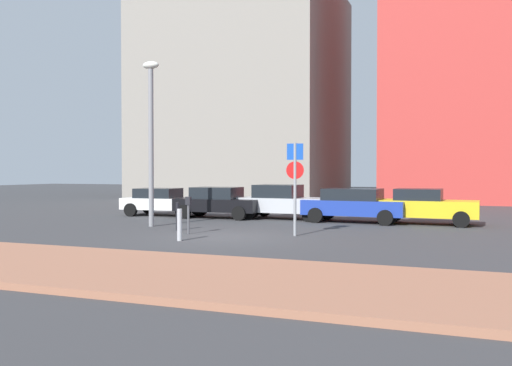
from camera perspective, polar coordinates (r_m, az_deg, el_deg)
The scene contains 13 objects.
ground_plane at distance 18.00m, azimuth -3.37°, elevation -5.75°, with size 120.00×120.00×0.00m, color #38383A.
sidewalk_brick at distance 12.34m, azimuth -16.08°, elevation -8.70°, with size 40.00×4.33×0.14m, color #9E664C.
parked_car_white at distance 26.96m, azimuth -9.86°, elevation -1.91°, with size 4.12×2.27×1.35m.
parked_car_black at distance 25.26m, azimuth -4.02°, elevation -2.00°, with size 4.08×1.97×1.45m.
parked_car_silver at distance 24.74m, azimuth 2.95°, elevation -1.98°, with size 4.36×2.23×1.57m.
parked_car_blue at distance 23.44m, azimuth 10.38°, elevation -2.24°, with size 4.43×2.25×1.45m.
parked_car_yellow at distance 23.26m, azimuth 17.46°, elevation -2.33°, with size 4.15×2.02×1.47m.
parking_sign_post at distance 18.18m, azimuth 4.16°, elevation 0.62°, with size 0.60×0.12×3.16m.
parking_meter at distance 18.89m, azimuth -7.20°, elevation -2.83°, with size 0.18×0.14×1.30m.
street_lamp at distance 21.74m, azimuth -11.09°, elevation 5.68°, with size 0.70×0.36×6.54m.
traffic_bollard_near at distance 20.12m, azimuth -8.33°, elevation -3.53°, with size 0.13×0.13×1.04m, color black.
traffic_bollard_mid at distance 17.11m, azimuth -8.12°, elevation -4.42°, with size 0.16×0.16×1.01m, color #B7B7BC.
building_under_construction at distance 47.05m, azimuth -0.95°, elevation 9.46°, with size 15.22×15.12×17.82m, color gray.
Camera 1 is at (7.29, -16.31, 2.19)m, focal length 37.67 mm.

